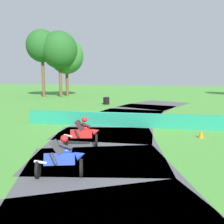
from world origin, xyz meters
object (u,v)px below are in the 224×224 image
tire_stack_mid_a (43,117)px  traffic_cone (201,134)px  tire_stack_near (106,101)px  motorcycle_lead_red (83,132)px  motorcycle_chase_blue (62,157)px

tire_stack_mid_a → traffic_cone: tire_stack_mid_a is taller
tire_stack_near → tire_stack_mid_a: (-1.62, -11.25, 0.00)m
motorcycle_lead_red → traffic_cone: motorcycle_lead_red is taller
tire_stack_mid_a → traffic_cone: (10.18, -1.80, -0.18)m
motorcycle_lead_red → motorcycle_chase_blue: size_ratio=1.00×
tire_stack_mid_a → traffic_cone: size_ratio=1.82×
motorcycle_lead_red → tire_stack_near: 16.21m
traffic_cone → motorcycle_chase_blue: bearing=-129.1°
motorcycle_lead_red → motorcycle_chase_blue: 3.42m
motorcycle_lead_red → tire_stack_near: bearing=100.7°
motorcycle_lead_red → tire_stack_near: (-3.00, 15.93, -0.26)m
tire_stack_near → tire_stack_mid_a: size_ratio=1.00×
traffic_cone → motorcycle_lead_red: bearing=-152.7°
motorcycle_lead_red → motorcycle_chase_blue: (0.49, -3.38, -0.02)m
motorcycle_lead_red → tire_stack_mid_a: bearing=134.6°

